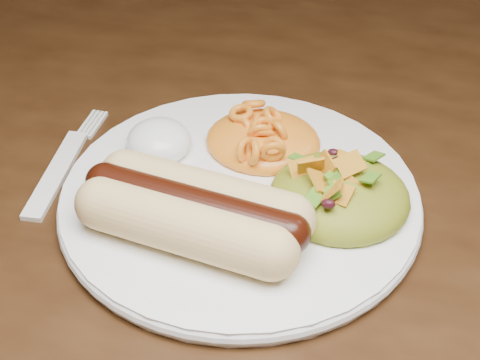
# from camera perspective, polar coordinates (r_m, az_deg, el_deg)

# --- Properties ---
(table) EXTENTS (1.60, 0.90, 0.75)m
(table) POSITION_cam_1_polar(r_m,az_deg,el_deg) (0.68, 11.90, -0.63)
(table) COLOR #37200E
(table) RESTS_ON floor
(plate) EXTENTS (0.26, 0.26, 0.01)m
(plate) POSITION_cam_1_polar(r_m,az_deg,el_deg) (0.51, -0.00, -1.43)
(plate) COLOR white
(plate) RESTS_ON table
(hotdog) EXTENTS (0.13, 0.08, 0.03)m
(hotdog) POSITION_cam_1_polar(r_m,az_deg,el_deg) (0.46, -3.59, -2.37)
(hotdog) COLOR #F9CD7E
(hotdog) RESTS_ON plate
(mac_and_cheese) EXTENTS (0.10, 0.09, 0.03)m
(mac_and_cheese) POSITION_cam_1_polar(r_m,az_deg,el_deg) (0.53, 1.83, 4.10)
(mac_and_cheese) COLOR orange
(mac_and_cheese) RESTS_ON plate
(sour_cream) EXTENTS (0.06, 0.06, 0.03)m
(sour_cream) POSITION_cam_1_polar(r_m,az_deg,el_deg) (0.53, -6.35, 3.56)
(sour_cream) COLOR white
(sour_cream) RESTS_ON plate
(taco_salad) EXTENTS (0.09, 0.09, 0.04)m
(taco_salad) POSITION_cam_1_polar(r_m,az_deg,el_deg) (0.49, 7.83, -0.44)
(taco_salad) COLOR #BE8323
(taco_salad) RESTS_ON plate
(fork) EXTENTS (0.03, 0.15, 0.00)m
(fork) POSITION_cam_1_polar(r_m,az_deg,el_deg) (0.55, -14.07, 0.49)
(fork) COLOR white
(fork) RESTS_ON table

